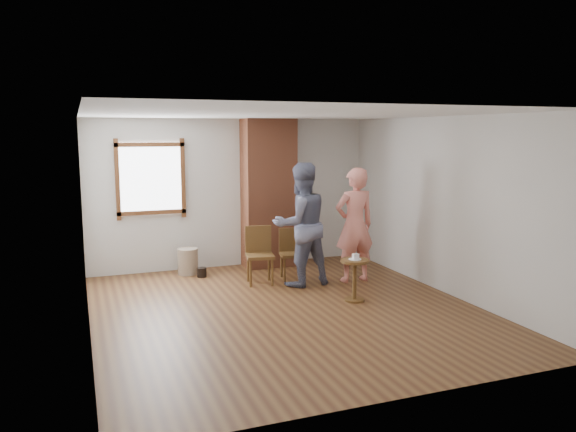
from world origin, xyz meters
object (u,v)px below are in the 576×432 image
object	(u,v)px
stoneware_crock	(188,261)
dining_chair_left	(259,251)
dining_chair_right	(292,251)
side_table	(355,273)
person_pink	(355,225)
man	(301,225)

from	to	relation	value
stoneware_crock	dining_chair_left	xyz separation A→B (m)	(0.96, -0.94, 0.28)
dining_chair_right	side_table	bearing A→B (deg)	-64.78
person_pink	stoneware_crock	bearing A→B (deg)	-30.43
stoneware_crock	person_pink	distance (m)	2.86
stoneware_crock	man	world-z (taller)	man
dining_chair_left	dining_chair_right	size ratio (longest dim) A/B	1.10
stoneware_crock	person_pink	world-z (taller)	person_pink
dining_chair_right	person_pink	xyz separation A→B (m)	(0.87, -0.53, 0.45)
side_table	person_pink	bearing A→B (deg)	63.10
person_pink	side_table	bearing A→B (deg)	62.77
dining_chair_left	dining_chair_right	bearing A→B (deg)	18.19
stoneware_crock	dining_chair_right	xyz separation A→B (m)	(1.54, -0.86, 0.24)
side_table	person_pink	distance (m)	1.19
man	dining_chair_right	bearing A→B (deg)	-99.01
dining_chair_right	man	xyz separation A→B (m)	(-0.01, -0.43, 0.50)
man	person_pink	world-z (taller)	man
stoneware_crock	side_table	world-z (taller)	side_table
side_table	person_pink	size ratio (longest dim) A/B	0.33
stoneware_crock	side_table	distance (m)	3.04
stoneware_crock	man	bearing A→B (deg)	-40.22
dining_chair_left	side_table	size ratio (longest dim) A/B	1.50
man	person_pink	xyz separation A→B (m)	(0.88, -0.10, -0.04)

